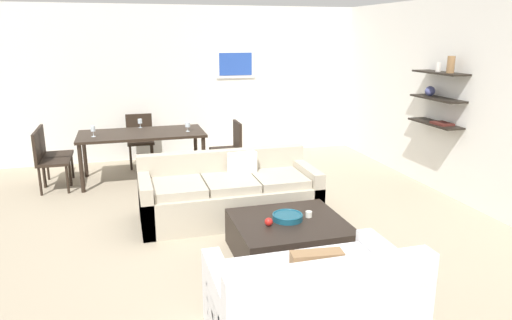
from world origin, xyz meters
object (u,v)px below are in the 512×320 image
at_px(coffee_table, 289,238).
at_px(candle_jar, 309,214).
at_px(loveseat_white, 312,303).
at_px(decorative_bowl, 288,217).
at_px(sofa_beige, 229,195).
at_px(apple_on_coffee_table, 269,222).
at_px(wine_glass_left_near, 93,129).
at_px(dining_chair_left_far, 50,151).
at_px(wine_glass_right_near, 188,125).
at_px(dining_chair_left_near, 47,157).
at_px(dining_chair_head, 140,137).
at_px(wine_glass_head, 140,122).
at_px(dining_chair_right_near, 231,145).
at_px(dining_table, 142,137).

height_order(coffee_table, candle_jar, candle_jar).
bearing_deg(loveseat_white, decorative_bowl, 77.84).
bearing_deg(sofa_beige, apple_on_coffee_table, -84.62).
bearing_deg(loveseat_white, coffee_table, 77.20).
bearing_deg(wine_glass_left_near, loveseat_white, -68.69).
distance_m(loveseat_white, candle_jar, 1.47).
relative_size(dining_chair_left_far, wine_glass_right_near, 6.19).
bearing_deg(apple_on_coffee_table, dining_chair_left_near, 129.13).
relative_size(decorative_bowl, wine_glass_right_near, 2.20).
height_order(dining_chair_head, wine_glass_left_near, wine_glass_left_near).
xyz_separation_m(loveseat_white, wine_glass_head, (-0.99, 4.82, 0.56)).
bearing_deg(sofa_beige, decorative_bowl, -73.34).
relative_size(coffee_table, decorative_bowl, 3.56).
relative_size(dining_chair_head, wine_glass_head, 6.16).
bearing_deg(loveseat_white, dining_chair_right_near, 85.10).
distance_m(candle_jar, wine_glass_head, 3.80).
xyz_separation_m(candle_jar, dining_chair_left_near, (-2.87, 2.85, 0.09)).
distance_m(dining_chair_right_near, dining_chair_left_near, 2.70).
relative_size(dining_table, wine_glass_head, 13.18).
height_order(coffee_table, dining_chair_left_far, dining_chair_left_far).
distance_m(loveseat_white, wine_glass_left_near, 4.66).
distance_m(candle_jar, apple_on_coffee_table, 0.48).
height_order(coffee_table, decorative_bowl, decorative_bowl).
relative_size(sofa_beige, dining_chair_head, 2.44).
relative_size(dining_chair_right_near, wine_glass_head, 6.16).
bearing_deg(wine_glass_head, loveseat_white, -78.43).
distance_m(apple_on_coffee_table, wine_glass_right_near, 3.09).
xyz_separation_m(wine_glass_head, wine_glass_left_near, (-0.69, -0.51, 0.01)).
distance_m(apple_on_coffee_table, wine_glass_head, 3.73).
relative_size(dining_chair_left_near, wine_glass_left_near, 5.43).
bearing_deg(dining_chair_head, wine_glass_head, -90.00).
distance_m(dining_table, dining_chair_right_near, 1.38).
bearing_deg(wine_glass_head, sofa_beige, -67.98).
bearing_deg(coffee_table, wine_glass_right_near, 101.31).
distance_m(sofa_beige, dining_chair_left_near, 2.85).
xyz_separation_m(loveseat_white, dining_table, (-0.99, 4.42, 0.39)).
bearing_deg(dining_chair_left_near, dining_table, 8.73).
height_order(decorative_bowl, dining_chair_head, dining_chair_head).
xyz_separation_m(dining_chair_right_near, wine_glass_head, (-1.35, 0.61, 0.34)).
relative_size(coffee_table, dining_chair_right_near, 1.27).
bearing_deg(apple_on_coffee_table, wine_glass_right_near, 96.69).
bearing_deg(dining_chair_head, decorative_bowl, -71.98).
bearing_deg(dining_chair_right_near, candle_jar, -86.61).
height_order(coffee_table, dining_table, dining_table).
xyz_separation_m(loveseat_white, wine_glass_right_near, (-0.29, 4.31, 0.56)).
bearing_deg(dining_chair_head, dining_chair_left_far, -153.93).
bearing_deg(candle_jar, sofa_beige, 116.95).
relative_size(sofa_beige, loveseat_white, 1.46).
height_order(decorative_bowl, dining_chair_left_near, dining_chair_left_near).
xyz_separation_m(candle_jar, wine_glass_right_near, (-0.82, 2.94, 0.44)).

